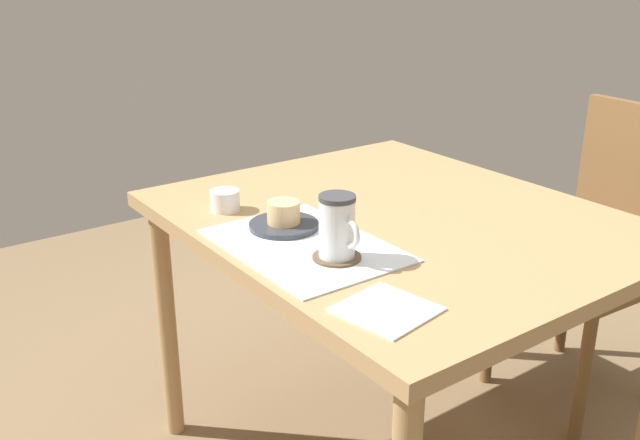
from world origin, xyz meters
TOP-DOWN VIEW (x-y plane):
  - dining_table at (0.00, 0.00)m, footprint 1.07×0.91m
  - wooden_chair at (0.07, 0.77)m, footprint 0.45×0.45m
  - placemat at (0.03, -0.28)m, footprint 0.41×0.29m
  - pastry_plate at (-0.08, -0.27)m, footprint 0.16×0.16m
  - pastry at (-0.08, -0.27)m, footprint 0.07×0.07m
  - coffee_coaster at (0.12, -0.27)m, footprint 0.10×0.10m
  - coffee_mug at (0.13, -0.27)m, footprint 0.11×0.07m
  - paper_napkin at (0.34, -0.33)m, footprint 0.17×0.17m
  - sugar_bowl at (-0.26, -0.31)m, footprint 0.07×0.07m

SIDE VIEW (x-z plane):
  - wooden_chair at x=0.07m, z-range 0.04..0.94m
  - dining_table at x=0.00m, z-range 0.29..1.01m
  - placemat at x=0.03m, z-range 0.73..0.73m
  - paper_napkin at x=0.34m, z-range 0.73..0.73m
  - coffee_coaster at x=0.12m, z-range 0.73..0.74m
  - pastry_plate at x=-0.08m, z-range 0.73..0.74m
  - sugar_bowl at x=-0.26m, z-range 0.73..0.78m
  - pastry at x=-0.08m, z-range 0.74..0.79m
  - coffee_mug at x=0.13m, z-range 0.74..0.87m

